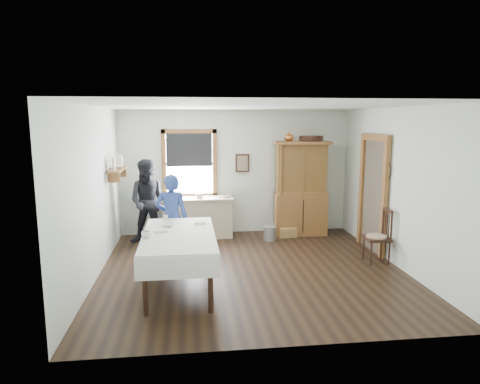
{
  "coord_description": "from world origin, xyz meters",
  "views": [
    {
      "loc": [
        -1.02,
        -6.79,
        2.48
      ],
      "look_at": [
        -0.16,
        0.3,
        1.28
      ],
      "focal_mm": 32.0,
      "sensor_mm": 36.0,
      "label": 1
    }
  ],
  "objects_px": {
    "spindle_chair": "(377,236)",
    "wicker_basket": "(287,232)",
    "woman_blue": "(172,221)",
    "pail": "(270,233)",
    "dining_table": "(179,261)",
    "work_counter": "(197,217)",
    "china_hutch": "(301,188)",
    "figure_dark": "(149,205)"
  },
  "relations": [
    {
      "from": "spindle_chair",
      "to": "wicker_basket",
      "type": "distance_m",
      "value": 2.19
    },
    {
      "from": "pail",
      "to": "figure_dark",
      "type": "height_order",
      "value": "figure_dark"
    },
    {
      "from": "dining_table",
      "to": "spindle_chair",
      "type": "relative_size",
      "value": 2.16
    },
    {
      "from": "woman_blue",
      "to": "figure_dark",
      "type": "relative_size",
      "value": 0.91
    },
    {
      "from": "dining_table",
      "to": "figure_dark",
      "type": "distance_m",
      "value": 2.54
    },
    {
      "from": "woman_blue",
      "to": "wicker_basket",
      "type": "bearing_deg",
      "value": -148.5
    },
    {
      "from": "work_counter",
      "to": "dining_table",
      "type": "bearing_deg",
      "value": -98.55
    },
    {
      "from": "dining_table",
      "to": "pail",
      "type": "height_order",
      "value": "dining_table"
    },
    {
      "from": "china_hutch",
      "to": "figure_dark",
      "type": "height_order",
      "value": "china_hutch"
    },
    {
      "from": "wicker_basket",
      "to": "woman_blue",
      "type": "relative_size",
      "value": 0.24
    },
    {
      "from": "pail",
      "to": "dining_table",
      "type": "bearing_deg",
      "value": -128.0
    },
    {
      "from": "wicker_basket",
      "to": "china_hutch",
      "type": "bearing_deg",
      "value": 33.21
    },
    {
      "from": "wicker_basket",
      "to": "figure_dark",
      "type": "bearing_deg",
      "value": -177.47
    },
    {
      "from": "china_hutch",
      "to": "pail",
      "type": "bearing_deg",
      "value": -146.01
    },
    {
      "from": "china_hutch",
      "to": "dining_table",
      "type": "relative_size",
      "value": 0.98
    },
    {
      "from": "work_counter",
      "to": "wicker_basket",
      "type": "height_order",
      "value": "work_counter"
    },
    {
      "from": "spindle_chair",
      "to": "figure_dark",
      "type": "height_order",
      "value": "figure_dark"
    },
    {
      "from": "pail",
      "to": "figure_dark",
      "type": "relative_size",
      "value": 0.19
    },
    {
      "from": "figure_dark",
      "to": "dining_table",
      "type": "bearing_deg",
      "value": -67.81
    },
    {
      "from": "dining_table",
      "to": "figure_dark",
      "type": "height_order",
      "value": "figure_dark"
    },
    {
      "from": "work_counter",
      "to": "woman_blue",
      "type": "distance_m",
      "value": 1.61
    },
    {
      "from": "dining_table",
      "to": "pail",
      "type": "distance_m",
      "value": 2.97
    },
    {
      "from": "dining_table",
      "to": "work_counter",
      "type": "bearing_deg",
      "value": 83.29
    },
    {
      "from": "pail",
      "to": "wicker_basket",
      "type": "bearing_deg",
      "value": 28.13
    },
    {
      "from": "pail",
      "to": "wicker_basket",
      "type": "relative_size",
      "value": 0.84
    },
    {
      "from": "dining_table",
      "to": "woman_blue",
      "type": "relative_size",
      "value": 1.44
    },
    {
      "from": "pail",
      "to": "china_hutch",
      "type": "bearing_deg",
      "value": 30.39
    },
    {
      "from": "spindle_chair",
      "to": "china_hutch",
      "type": "bearing_deg",
      "value": 116.43
    },
    {
      "from": "wicker_basket",
      "to": "spindle_chair",
      "type": "bearing_deg",
      "value": -57.11
    },
    {
      "from": "work_counter",
      "to": "pail",
      "type": "xyz_separation_m",
      "value": [
        1.49,
        -0.45,
        -0.28
      ]
    },
    {
      "from": "pail",
      "to": "figure_dark",
      "type": "xyz_separation_m",
      "value": [
        -2.46,
        0.1,
        0.65
      ]
    },
    {
      "from": "china_hutch",
      "to": "dining_table",
      "type": "bearing_deg",
      "value": -129.28
    },
    {
      "from": "pail",
      "to": "woman_blue",
      "type": "xyz_separation_m",
      "value": [
        -1.97,
        -1.06,
        0.57
      ]
    },
    {
      "from": "dining_table",
      "to": "wicker_basket",
      "type": "xyz_separation_m",
      "value": [
        2.25,
        2.56,
        -0.31
      ]
    },
    {
      "from": "dining_table",
      "to": "spindle_chair",
      "type": "xyz_separation_m",
      "value": [
        3.42,
        0.75,
        0.06
      ]
    },
    {
      "from": "work_counter",
      "to": "china_hutch",
      "type": "height_order",
      "value": "china_hutch"
    },
    {
      "from": "dining_table",
      "to": "figure_dark",
      "type": "bearing_deg",
      "value": 104.71
    },
    {
      "from": "spindle_chair",
      "to": "woman_blue",
      "type": "height_order",
      "value": "woman_blue"
    },
    {
      "from": "spindle_chair",
      "to": "wicker_basket",
      "type": "relative_size",
      "value": 2.76
    },
    {
      "from": "china_hutch",
      "to": "figure_dark",
      "type": "relative_size",
      "value": 1.28
    },
    {
      "from": "spindle_chair",
      "to": "pail",
      "type": "relative_size",
      "value": 3.27
    },
    {
      "from": "spindle_chair",
      "to": "wicker_basket",
      "type": "xyz_separation_m",
      "value": [
        -1.17,
        1.81,
        -0.38
      ]
    }
  ]
}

